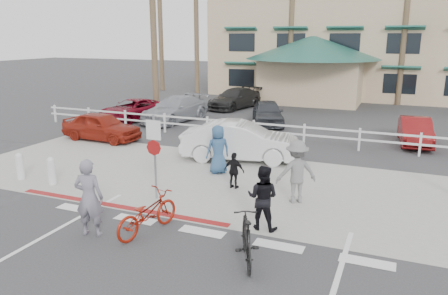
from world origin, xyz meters
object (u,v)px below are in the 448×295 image
at_px(bike_black, 247,239).
at_px(car_white_sedan, 241,141).
at_px(bike_red, 147,213).
at_px(car_red_compact, 101,126).
at_px(sign_post, 155,153).

relative_size(bike_black, car_white_sedan, 0.39).
distance_m(bike_red, bike_black, 2.83).
bearing_deg(bike_red, bike_black, -175.54).
xyz_separation_m(bike_red, bike_black, (2.80, -0.43, 0.02)).
bearing_deg(bike_red, car_white_sedan, -75.49).
relative_size(bike_red, car_white_sedan, 0.43).
bearing_deg(bike_red, car_red_compact, -33.15).
bearing_deg(car_red_compact, bike_red, -133.86).
relative_size(bike_red, bike_black, 1.10).
height_order(bike_black, car_red_compact, car_red_compact).
distance_m(bike_black, car_white_sedan, 8.13).
relative_size(sign_post, bike_black, 1.59).
bearing_deg(bike_red, sign_post, -50.90).
relative_size(bike_red, car_red_compact, 0.51).
xyz_separation_m(car_white_sedan, car_red_compact, (-7.32, 0.71, -0.11)).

